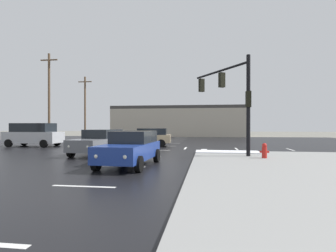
% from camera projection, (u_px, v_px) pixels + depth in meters
% --- Properties ---
extents(ground_plane, '(120.00, 120.00, 0.00)m').
position_uv_depth(ground_plane, '(161.00, 148.00, 22.11)').
color(ground_plane, slate).
extents(road_asphalt, '(44.00, 44.00, 0.02)m').
position_uv_depth(road_asphalt, '(161.00, 148.00, 22.11)').
color(road_asphalt, black).
rests_on(road_asphalt, ground_plane).
extents(snow_strip_curbside, '(4.00, 1.60, 0.06)m').
position_uv_depth(snow_strip_curbside, '(227.00, 152.00, 17.45)').
color(snow_strip_curbside, white).
rests_on(snow_strip_curbside, sidewalk_corner).
extents(lane_markings, '(36.15, 36.15, 0.01)m').
position_uv_depth(lane_markings, '(173.00, 150.00, 20.58)').
color(lane_markings, silver).
rests_on(lane_markings, road_asphalt).
extents(traffic_signal_mast, '(3.19, 5.12, 5.69)m').
position_uv_depth(traffic_signal_mast, '(231.00, 91.00, 16.78)').
color(traffic_signal_mast, black).
rests_on(traffic_signal_mast, sidewalk_corner).
extents(fire_hydrant, '(0.48, 0.26, 0.79)m').
position_uv_depth(fire_hydrant, '(264.00, 151.00, 14.38)').
color(fire_hydrant, red).
rests_on(fire_hydrant, sidewalk_corner).
extents(strip_building_background, '(21.72, 8.00, 5.02)m').
position_uv_depth(strip_building_background, '(179.00, 121.00, 46.62)').
color(strip_building_background, '#BCB29E').
rests_on(strip_building_background, ground_plane).
extents(sedan_grey, '(2.38, 4.66, 1.58)m').
position_uv_depth(sedan_grey, '(99.00, 141.00, 17.17)').
color(sedan_grey, slate).
rests_on(sedan_grey, road_asphalt).
extents(sedan_tan, '(4.64, 2.31, 1.58)m').
position_uv_depth(sedan_tan, '(147.00, 137.00, 23.83)').
color(sedan_tan, tan).
rests_on(sedan_tan, road_asphalt).
extents(suv_silver, '(4.87, 2.24, 2.03)m').
position_uv_depth(suv_silver, '(33.00, 134.00, 23.71)').
color(suv_silver, '#B7BABF').
rests_on(suv_silver, road_asphalt).
extents(sedan_blue, '(2.19, 4.60, 1.58)m').
position_uv_depth(sedan_blue, '(131.00, 147.00, 12.54)').
color(sedan_blue, navy).
rests_on(sedan_blue, road_asphalt).
extents(utility_pole_far, '(2.20, 0.28, 10.76)m').
position_uv_depth(utility_pole_far, '(49.00, 95.00, 33.74)').
color(utility_pole_far, brown).
rests_on(utility_pole_far, ground_plane).
extents(utility_pole_distant, '(2.20, 0.28, 9.58)m').
position_uv_depth(utility_pole_distant, '(85.00, 105.00, 43.30)').
color(utility_pole_distant, brown).
rests_on(utility_pole_distant, ground_plane).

